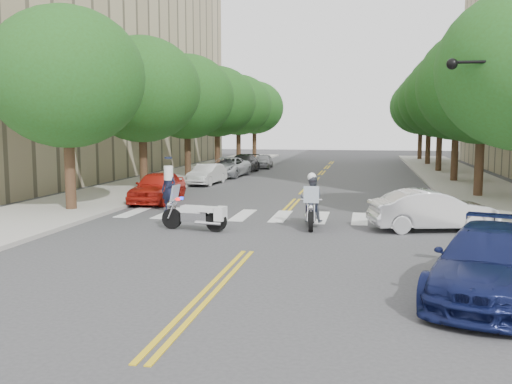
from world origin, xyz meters
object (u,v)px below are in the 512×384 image
(motorcycle_police, at_px, (312,203))
(officer_standing, at_px, (169,190))
(sedan_blue, at_px, (491,263))
(motorcycle_parked, at_px, (199,215))
(convertible, at_px, (432,210))

(motorcycle_police, relative_size, officer_standing, 1.29)
(officer_standing, xyz_separation_m, sedan_blue, (10.69, -10.22, -0.18))
(motorcycle_police, height_order, sedan_blue, motorcycle_police)
(sedan_blue, bearing_deg, motorcycle_police, 138.46)
(motorcycle_police, height_order, motorcycle_parked, motorcycle_police)
(convertible, xyz_separation_m, sedan_blue, (0.31, -7.87, 0.05))
(motorcycle_police, xyz_separation_m, convertible, (4.16, 0.11, -0.17))
(motorcycle_police, relative_size, motorcycle_parked, 1.00)
(motorcycle_police, height_order, convertible, motorcycle_police)
(convertible, distance_m, sedan_blue, 7.87)
(convertible, relative_size, sedan_blue, 0.83)
(motorcycle_parked, xyz_separation_m, convertible, (7.89, 1.57, 0.16))
(sedan_blue, bearing_deg, officer_standing, 154.81)
(motorcycle_police, bearing_deg, sedan_blue, 115.69)
(officer_standing, bearing_deg, sedan_blue, -27.44)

